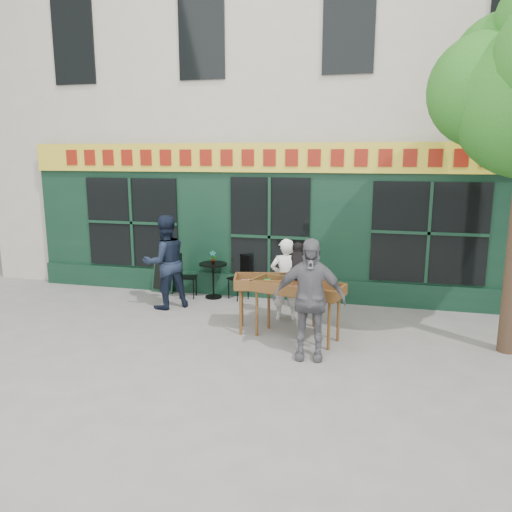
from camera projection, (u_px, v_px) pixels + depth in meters
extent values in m
plane|color=slate|center=(240.00, 334.00, 8.65)|extent=(80.00, 80.00, 0.00)
cube|color=beige|center=(300.00, 81.00, 13.36)|extent=(14.00, 7.00, 10.00)
cube|color=black|center=(271.00, 224.00, 10.63)|extent=(11.00, 0.16, 3.20)
cube|color=yellow|center=(270.00, 158.00, 10.24)|extent=(11.00, 0.06, 0.60)
cube|color=maroon|center=(269.00, 158.00, 10.20)|extent=(9.60, 0.03, 0.34)
cube|color=black|center=(269.00, 287.00, 10.81)|extent=(11.00, 0.10, 0.50)
cube|color=black|center=(270.00, 237.00, 10.59)|extent=(1.70, 0.05, 2.50)
cube|color=black|center=(132.00, 222.00, 11.32)|extent=(2.20, 0.05, 2.00)
cube|color=black|center=(429.00, 233.00, 9.78)|extent=(2.20, 0.05, 2.00)
sphere|color=#1C6316|center=(486.00, 90.00, 7.44)|extent=(1.70, 1.70, 1.70)
sphere|color=#1C6316|center=(504.00, 66.00, 7.67)|extent=(1.60, 1.60, 1.60)
cylinder|color=brown|center=(241.00, 313.00, 8.55)|extent=(0.05, 0.05, 0.80)
cylinder|color=brown|center=(317.00, 313.00, 8.53)|extent=(0.05, 0.05, 0.80)
cylinder|color=brown|center=(242.00, 305.00, 8.99)|extent=(0.05, 0.05, 0.80)
cylinder|color=brown|center=(314.00, 305.00, 8.96)|extent=(0.05, 0.05, 0.80)
cube|color=brown|center=(278.00, 286.00, 8.67)|extent=(1.59, 0.90, 0.05)
cube|color=brown|center=(279.00, 286.00, 8.37)|extent=(1.47, 0.38, 0.18)
cube|color=brown|center=(278.00, 277.00, 8.94)|extent=(1.47, 0.38, 0.18)
cube|color=brown|center=(279.00, 282.00, 8.66)|extent=(1.36, 0.68, 0.06)
imported|color=white|center=(285.00, 279.00, 9.30)|extent=(0.63, 0.49, 1.55)
cylinder|color=brown|center=(257.00, 314.00, 8.50)|extent=(0.05, 0.05, 0.80)
cylinder|color=brown|center=(329.00, 326.00, 7.88)|extent=(0.05, 0.05, 0.80)
cylinder|color=brown|center=(269.00, 307.00, 8.87)|extent=(0.05, 0.05, 0.80)
cylinder|color=brown|center=(338.00, 318.00, 8.26)|extent=(0.05, 0.05, 0.80)
cube|color=brown|center=(297.00, 292.00, 8.29)|extent=(1.60, 0.94, 0.05)
cube|color=brown|center=(290.00, 291.00, 8.03)|extent=(1.46, 0.42, 0.18)
cube|color=brown|center=(304.00, 283.00, 8.53)|extent=(1.46, 0.42, 0.18)
cube|color=brown|center=(297.00, 288.00, 8.28)|extent=(1.36, 0.72, 0.06)
imported|color=#5C5C61|center=(309.00, 299.00, 7.49)|extent=(1.13, 0.55, 1.86)
cylinder|color=black|center=(214.00, 297.00, 10.87)|extent=(0.36, 0.36, 0.03)
cylinder|color=black|center=(213.00, 281.00, 10.80)|extent=(0.04, 0.04, 0.72)
cylinder|color=black|center=(213.00, 264.00, 10.73)|extent=(0.60, 0.60, 0.03)
cube|color=black|center=(188.00, 277.00, 10.83)|extent=(0.41, 0.41, 0.03)
cube|color=black|center=(180.00, 266.00, 10.79)|extent=(0.09, 0.36, 0.50)
cylinder|color=black|center=(193.00, 289.00, 10.71)|extent=(0.02, 0.02, 0.44)
cylinder|color=black|center=(196.00, 286.00, 11.01)|extent=(0.02, 0.02, 0.44)
cylinder|color=black|center=(180.00, 289.00, 10.74)|extent=(0.02, 0.02, 0.44)
cylinder|color=black|center=(183.00, 285.00, 11.03)|extent=(0.02, 0.02, 0.44)
cube|color=black|center=(238.00, 279.00, 10.70)|extent=(0.50, 0.50, 0.03)
cube|color=black|center=(244.00, 266.00, 10.76)|extent=(0.31, 0.23, 0.50)
cylinder|color=black|center=(229.00, 289.00, 10.77)|extent=(0.02, 0.02, 0.44)
cylinder|color=black|center=(237.00, 292.00, 10.54)|extent=(0.02, 0.02, 0.44)
cylinder|color=black|center=(239.00, 286.00, 10.96)|extent=(0.02, 0.02, 0.44)
cylinder|color=black|center=(248.00, 289.00, 10.73)|extent=(0.02, 0.02, 0.44)
imported|color=gray|center=(213.00, 257.00, 10.70)|extent=(0.17, 0.15, 0.28)
imported|color=black|center=(165.00, 262.00, 10.00)|extent=(1.16, 1.16, 1.89)
cube|color=black|center=(163.00, 275.00, 11.24)|extent=(0.59, 0.30, 0.79)
cube|color=black|center=(163.00, 275.00, 11.23)|extent=(0.48, 0.26, 0.65)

